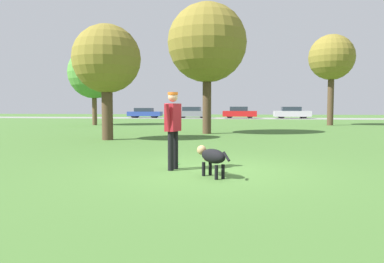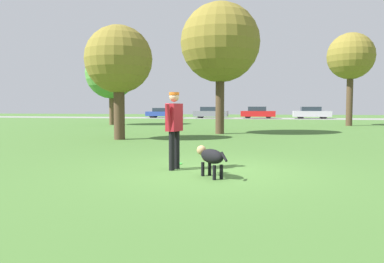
{
  "view_description": "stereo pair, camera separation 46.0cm",
  "coord_description": "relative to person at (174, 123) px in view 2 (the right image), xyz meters",
  "views": [
    {
      "loc": [
        0.81,
        -8.21,
        1.43
      ],
      "look_at": [
        -0.28,
        -0.34,
        0.9
      ],
      "focal_mm": 35.0,
      "sensor_mm": 36.0,
      "label": 1
    },
    {
      "loc": [
        1.27,
        -8.14,
        1.43
      ],
      "look_at": [
        -0.28,
        -0.34,
        0.9
      ],
      "focal_mm": 35.0,
      "sensor_mm": 36.0,
      "label": 2
    }
  ],
  "objects": [
    {
      "name": "ground_plane",
      "position": [
        0.77,
        -0.06,
        -1.05
      ],
      "size": [
        120.0,
        120.0,
        0.0
      ],
      "primitive_type": "plane",
      "color": "#426B2D"
    },
    {
      "name": "far_road_strip",
      "position": [
        0.77,
        37.65,
        -1.04
      ],
      "size": [
        120.0,
        6.0,
        0.01
      ],
      "color": "gray",
      "rests_on": "ground_plane"
    },
    {
      "name": "person",
      "position": [
        0.0,
        0.0,
        0.0
      ],
      "size": [
        0.33,
        0.7,
        1.76
      ],
      "rotation": [
        0.0,
        0.0,
        1.3
      ],
      "color": "black",
      "rests_on": "ground_plane"
    },
    {
      "name": "dog",
      "position": [
        0.94,
        -0.75,
        -0.63
      ],
      "size": [
        0.78,
        0.93,
        0.61
      ],
      "rotation": [
        0.0,
        0.0,
        2.25
      ],
      "color": "black",
      "rests_on": "ground_plane"
    },
    {
      "name": "frisbee",
      "position": [
        -0.13,
        0.81,
        -1.04
      ],
      "size": [
        0.26,
        0.26,
        0.02
      ],
      "color": "#33D838",
      "rests_on": "ground_plane"
    },
    {
      "name": "tree_far_left",
      "position": [
        -9.91,
        19.45,
        2.98
      ],
      "size": [
        3.96,
        3.96,
        6.02
      ],
      "color": "brown",
      "rests_on": "ground_plane"
    },
    {
      "name": "tree_near_left",
      "position": [
        -4.23,
        7.13,
        2.37
      ],
      "size": [
        2.9,
        2.9,
        4.92
      ],
      "color": "#4C3826",
      "rests_on": "ground_plane"
    },
    {
      "name": "tree_far_right",
      "position": [
        8.11,
        21.47,
        4.05
      ],
      "size": [
        3.42,
        3.42,
        6.87
      ],
      "color": "#4C3826",
      "rests_on": "ground_plane"
    },
    {
      "name": "tree_mid_center",
      "position": [
        -0.35,
        11.34,
        3.67
      ],
      "size": [
        4.11,
        4.11,
        6.8
      ],
      "color": "#4C3826",
      "rests_on": "ground_plane"
    },
    {
      "name": "parked_car_blue",
      "position": [
        -10.87,
        37.77,
        -0.41
      ],
      "size": [
        4.24,
        1.83,
        1.26
      ],
      "rotation": [
        0.0,
        0.0,
        0.02
      ],
      "color": "#284293",
      "rests_on": "ground_plane"
    },
    {
      "name": "parked_car_grey",
      "position": [
        -4.76,
        37.88,
        -0.37
      ],
      "size": [
        4.22,
        1.72,
        1.4
      ],
      "rotation": [
        0.0,
        0.0,
        -0.01
      ],
      "color": "slate",
      "rests_on": "ground_plane"
    },
    {
      "name": "parked_car_red",
      "position": [
        1.07,
        37.72,
        -0.35
      ],
      "size": [
        4.13,
        1.88,
        1.42
      ],
      "rotation": [
        0.0,
        0.0,
        -0.03
      ],
      "color": "red",
      "rests_on": "ground_plane"
    },
    {
      "name": "parked_car_silver",
      "position": [
        7.31,
        38.02,
        -0.35
      ],
      "size": [
        4.34,
        1.85,
        1.41
      ],
      "rotation": [
        0.0,
        0.0,
        0.02
      ],
      "color": "#B7B7BC",
      "rests_on": "ground_plane"
    }
  ]
}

